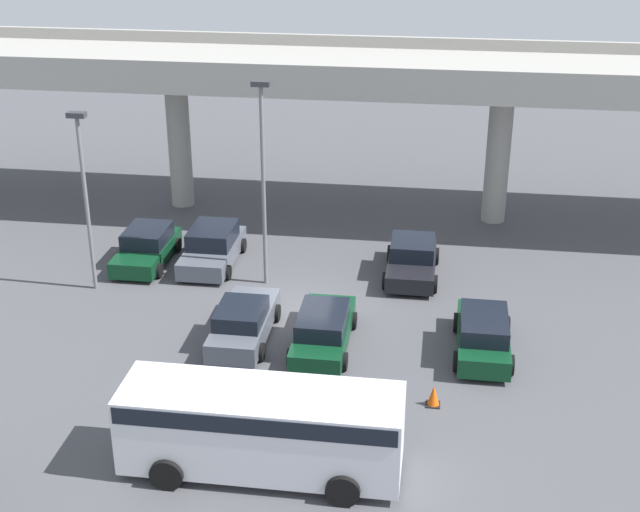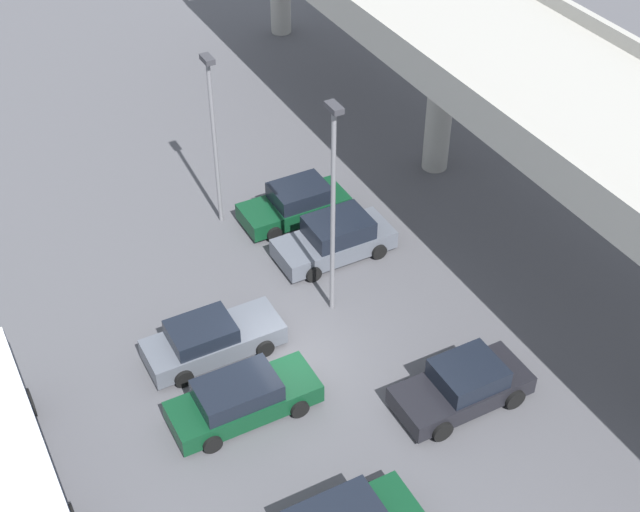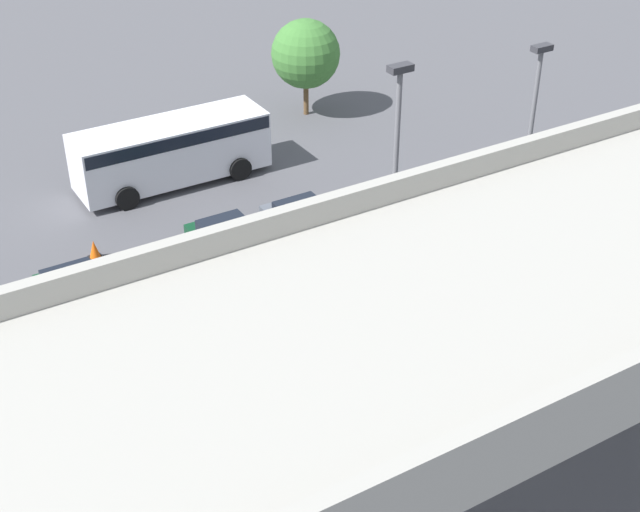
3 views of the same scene
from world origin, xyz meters
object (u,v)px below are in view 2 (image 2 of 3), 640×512
parked_car_2 (211,339)px  parked_car_1 (335,239)px  shuttle_bus (0,451)px  parked_car_3 (242,399)px  lamp_post_near_aisle (213,128)px  lamp_post_mid_lot (333,198)px  parked_car_0 (296,203)px  parked_car_4 (463,386)px

parked_car_2 → parked_car_1: bearing=23.7°
shuttle_bus → parked_car_3: bearing=84.2°
lamp_post_near_aisle → lamp_post_mid_lot: lamp_post_mid_lot is taller
lamp_post_near_aisle → lamp_post_mid_lot: 6.86m
parked_car_0 → lamp_post_mid_lot: bearing=76.6°
parked_car_0 → parked_car_1: (2.80, 0.28, 0.05)m
parked_car_4 → lamp_post_near_aisle: bearing=-76.5°
parked_car_0 → parked_car_2: parked_car_0 is taller
parked_car_4 → parked_car_3: bearing=-23.7°
parked_car_1 → parked_car_4: bearing=89.9°
parked_car_4 → shuttle_bus: bearing=-14.6°
parked_car_1 → parked_car_4: parked_car_1 is taller
parked_car_2 → lamp_post_mid_lot: 6.26m
parked_car_1 → lamp_post_near_aisle: 6.18m
parked_car_2 → parked_car_3: (2.90, -0.16, 0.01)m
parked_car_3 → parked_car_0: bearing=54.0°
parked_car_1 → lamp_post_mid_lot: lamp_post_mid_lot is taller
parked_car_0 → lamp_post_near_aisle: lamp_post_near_aisle is taller
lamp_post_mid_lot → lamp_post_near_aisle: bearing=-167.7°
parked_car_3 → lamp_post_near_aisle: (-9.70, 3.39, 3.60)m
parked_car_0 → parked_car_4: parked_car_4 is taller
parked_car_0 → lamp_post_mid_lot: lamp_post_mid_lot is taller
parked_car_2 → lamp_post_mid_lot: (-0.13, 4.69, 4.16)m
parked_car_0 → lamp_post_near_aisle: (-1.26, -2.74, 3.59)m
parked_car_2 → parked_car_0: bearing=42.9°
parked_car_4 → lamp_post_mid_lot: bearing=-75.1°
parked_car_0 → parked_car_4: bearing=91.4°
lamp_post_near_aisle → lamp_post_mid_lot: (6.68, 1.45, 0.54)m
parked_car_0 → lamp_post_near_aisle: 4.70m
lamp_post_near_aisle → lamp_post_mid_lot: size_ratio=0.87×
parked_car_1 → lamp_post_mid_lot: 5.10m
parked_car_3 → lamp_post_mid_lot: (-3.03, 4.84, 4.14)m
parked_car_0 → parked_car_4: 11.24m
parked_car_3 → lamp_post_near_aisle: size_ratio=0.66×
shuttle_bus → parked_car_2: bearing=106.6°
parked_car_3 → shuttle_bus: (-0.73, -7.11, 0.84)m
parked_car_2 → parked_car_3: 2.90m
parked_car_4 → shuttle_bus: shuttle_bus is taller
parked_car_1 → parked_car_3: parked_car_1 is taller
lamp_post_mid_lot → parked_car_0: bearing=166.6°
parked_car_4 → parked_car_2: bearing=-42.4°
parked_car_0 → parked_car_3: parked_car_0 is taller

